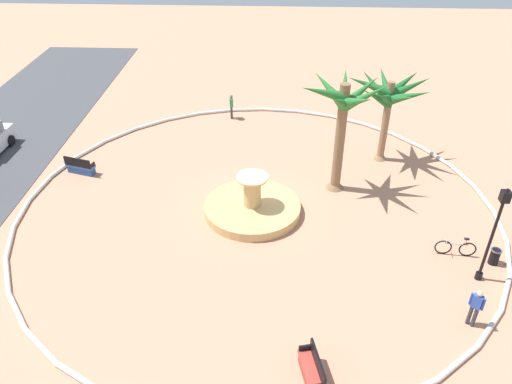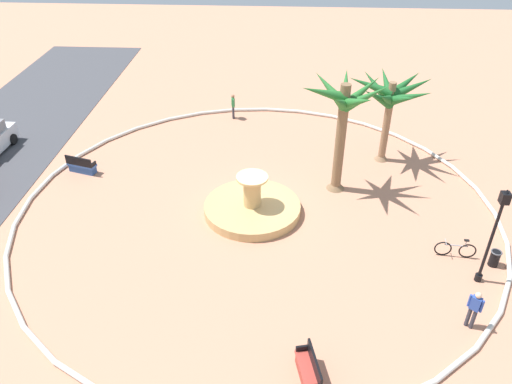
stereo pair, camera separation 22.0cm
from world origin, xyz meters
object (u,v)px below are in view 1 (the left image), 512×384
Objects in this scene: bicycle_red_frame at (456,248)px; person_cyclist_helmet at (476,306)px; bench_east at (312,371)px; bench_west at (81,167)px; lamppost at (495,228)px; trash_bin at (495,256)px; fountain at (252,207)px; palm_tree_by_curb at (389,96)px; person_cyclist_photo at (231,105)px; palm_tree_near_fountain at (344,110)px.

person_cyclist_helmet reaches higher than bicycle_red_frame.
bench_east is 1.00× the size of bench_west.
lamppost is at bearing -158.14° from bicycle_red_frame.
trash_bin is (0.96, -0.91, -2.18)m from lamppost.
fountain is 6.31× the size of trash_bin.
bicycle_red_frame is (-5.85, -18.20, 0.04)m from bench_west.
fountain is 0.95× the size of palm_tree_by_curb.
lamppost is 6.01× the size of trash_bin.
fountain is 9.20m from bicycle_red_frame.
bench_west is at bearing 133.98° from person_cyclist_photo.
person_cyclist_helmet is at bearing -118.79° from bench_west.
lamppost is (-9.58, -2.44, -1.23)m from palm_tree_by_curb.
palm_tree_near_fountain is 1.22× the size of palm_tree_by_curb.
palm_tree_near_fountain is 4.20m from palm_tree_by_curb.
bench_west is 20.66m from trash_bin.
bench_west is 20.25m from lamppost.
person_cyclist_helmet is (-8.92, -4.11, -3.40)m from palm_tree_near_fountain.
bicycle_red_frame is (6.42, -6.38, 0.04)m from bench_east.
lamppost reaches higher than person_cyclist_photo.
bench_west is at bearing 61.21° from person_cyclist_helmet.
fountain is 2.74× the size of person_cyclist_helmet.
palm_tree_by_curb is 2.89× the size of bench_west.
fountain is 2.68× the size of bicycle_red_frame.
fountain is at bearing -108.56° from bench_west.
bench_west is 2.30× the size of trash_bin.
person_cyclist_photo is (10.39, 1.91, 0.62)m from fountain.
lamppost is at bearing -165.73° from palm_tree_by_curb.
fountain is at bearing 72.97° from trash_bin.
bench_west reaches higher than trash_bin.
bicycle_red_frame is at bearing -7.54° from person_cyclist_helmet.
palm_tree_near_fountain reaches higher than lamppost.
bench_west is at bearing 98.07° from palm_tree_by_curb.
person_cyclist_helmet is (2.55, -5.87, 0.60)m from bench_east.
bicycle_red_frame is (-5.04, -4.62, -3.96)m from palm_tree_near_fountain.
bench_east is (-11.46, 1.76, -4.00)m from palm_tree_near_fountain.
palm_tree_by_curb is at bearing -41.41° from palm_tree_near_fountain.
bench_east is 0.97× the size of bicycle_red_frame.
person_cyclist_photo is at bearing 37.86° from lamppost.
trash_bin is at bearing -138.02° from person_cyclist_photo.
trash_bin is (5.97, -7.86, 0.04)m from bench_east.
palm_tree_by_curb is 6.64× the size of trash_bin.
palm_tree_near_fountain is 12.27m from bench_east.
lamppost reaches higher than bicycle_red_frame.
bench_east and bench_west have the same top height.
palm_tree_near_fountain is at bearing 24.74° from person_cyclist_helmet.
trash_bin is at bearing -107.77° from bench_west.
bicycle_red_frame is 1.02× the size of person_cyclist_helmet.
palm_tree_near_fountain is 3.44× the size of bicycle_red_frame.
bench_east is (-9.11, -2.41, 0.05)m from fountain.
bench_west is 0.38× the size of lamppost.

